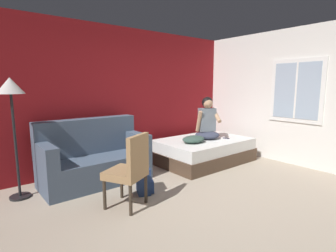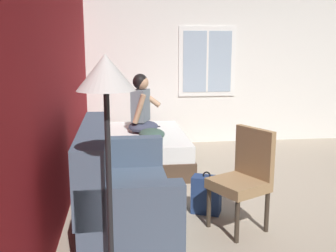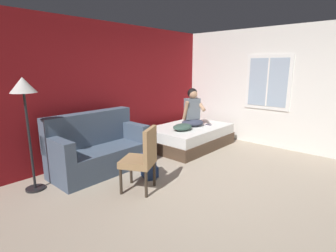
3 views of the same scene
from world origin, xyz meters
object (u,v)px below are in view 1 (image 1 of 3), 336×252
cell_phone (226,138)px  person_seated (207,122)px  side_chair (130,168)px  throw_pillow (193,139)px  backpack (144,180)px  bed (203,151)px  couch (94,159)px  floor_lamp (11,98)px

cell_phone → person_seated: bearing=-36.5°
side_chair → throw_pillow: bearing=21.5°
cell_phone → throw_pillow: bearing=-10.0°
person_seated → backpack: bearing=-163.9°
bed → couch: bearing=171.5°
couch → throw_pillow: bearing=-13.7°
couch → backpack: couch is taller
backpack → cell_phone: (2.30, 0.33, 0.29)m
person_seated → throw_pillow: (-0.50, -0.11, -0.29)m
bed → couch: (-2.26, 0.34, 0.16)m
floor_lamp → throw_pillow: bearing=-9.8°
side_chair → floor_lamp: 1.88m
bed → side_chair: 2.44m
couch → throw_pillow: size_ratio=3.55×
cell_phone → bed: bearing=-31.0°
couch → backpack: bearing=-67.2°
bed → couch: size_ratio=1.14×
cell_phone → floor_lamp: 3.95m
person_seated → backpack: person_seated is taller
bed → side_chair: bearing=-159.5°
bed → cell_phone: cell_phone is taller
couch → bed: bearing=-8.5°
bed → person_seated: (0.09, -0.01, 0.60)m
side_chair → floor_lamp: size_ratio=0.58×
bed → person_seated: bearing=-4.6°
side_chair → person_seated: person_seated is taller
bed → floor_lamp: floor_lamp is taller
couch → backpack: size_ratio=3.72×
backpack → cell_phone: bearing=8.2°
throw_pillow → cell_phone: size_ratio=3.33×
person_seated → cell_phone: (0.33, -0.24, -0.35)m
side_chair → floor_lamp: floor_lamp is taller
floor_lamp → side_chair: bearing=-48.9°
couch → person_seated: 2.42m
side_chair → cell_phone: bearing=12.6°
couch → cell_phone: 2.75m
backpack → bed: bearing=17.1°
side_chair → bed: bearing=20.5°
person_seated → floor_lamp: 3.52m
backpack → floor_lamp: (-1.48, 0.97, 1.24)m
side_chair → person_seated: (2.36, 0.84, 0.30)m
person_seated → cell_phone: size_ratio=6.08×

